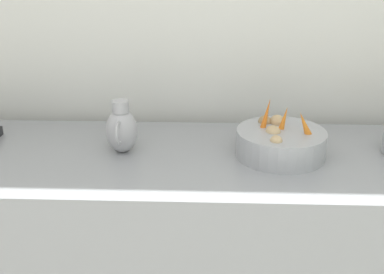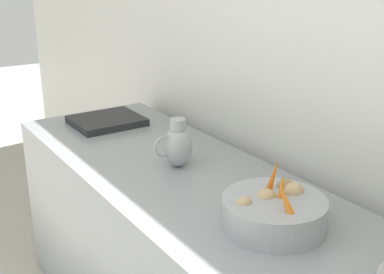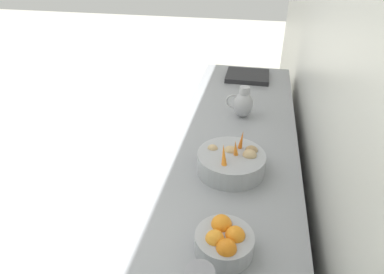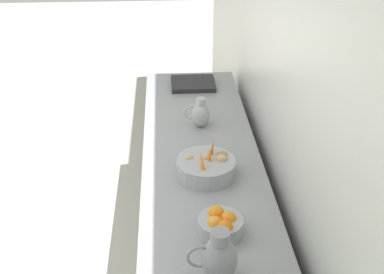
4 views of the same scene
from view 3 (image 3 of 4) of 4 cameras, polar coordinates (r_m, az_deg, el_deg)
ground_plane at (r=2.84m, az=-27.19°, el=-14.28°), size 14.99×14.99×0.00m
prep_counter at (r=2.08m, az=6.06°, el=-12.51°), size 0.71×2.76×0.86m
vegetable_colander at (r=1.65m, az=6.71°, el=-4.22°), size 0.33×0.33×0.21m
orange_bowl at (r=1.27m, az=5.50°, el=-17.20°), size 0.21×0.21×0.12m
metal_pitcher_short at (r=2.14m, az=8.68°, el=5.66°), size 0.17×0.12×0.20m
counter_sink_basin at (r=2.79m, az=9.42°, el=10.20°), size 0.34×0.30×0.04m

